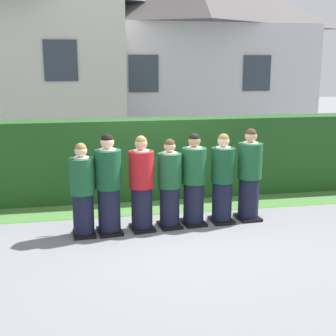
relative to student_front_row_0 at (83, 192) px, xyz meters
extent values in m
plane|color=slate|center=(1.44, 0.13, -0.74)|extent=(60.00, 60.00, 0.00)
cylinder|color=black|center=(0.00, 0.00, -0.38)|extent=(0.34, 0.34, 0.71)
cube|color=black|center=(0.00, 0.00, -0.71)|extent=(0.39, 0.47, 0.05)
cylinder|color=#19512D|center=(0.00, 0.00, 0.27)|extent=(0.40, 0.40, 0.59)
cylinder|color=white|center=(0.00, 0.00, 0.57)|extent=(0.25, 0.25, 0.03)
cube|color=gold|center=(-0.01, 0.19, 0.39)|extent=(0.04, 0.01, 0.26)
sphere|color=beige|center=(0.00, 0.00, 0.69)|extent=(0.20, 0.20, 0.20)
sphere|color=olive|center=(0.00, 0.00, 0.72)|extent=(0.19, 0.19, 0.19)
cube|color=white|center=(-0.02, 0.26, 0.18)|extent=(0.15, 0.02, 0.20)
cylinder|color=black|center=(0.42, 0.03, -0.35)|extent=(0.37, 0.37, 0.77)
cube|color=black|center=(0.42, 0.03, -0.71)|extent=(0.45, 0.53, 0.05)
cylinder|color=#144728|center=(0.42, 0.03, 0.36)|extent=(0.44, 0.44, 0.64)
cylinder|color=white|center=(0.42, 0.03, 0.68)|extent=(0.27, 0.27, 0.03)
cube|color=#236038|center=(0.40, 0.24, 0.49)|extent=(0.04, 0.02, 0.28)
sphere|color=beige|center=(0.42, 0.03, 0.81)|extent=(0.22, 0.22, 0.22)
sphere|color=black|center=(0.42, 0.03, 0.84)|extent=(0.20, 0.20, 0.20)
cube|color=white|center=(0.39, 0.31, 0.26)|extent=(0.15, 0.03, 0.20)
cylinder|color=black|center=(0.98, 0.09, -0.36)|extent=(0.36, 0.36, 0.75)
cube|color=black|center=(0.98, 0.09, -0.71)|extent=(0.43, 0.51, 0.05)
cylinder|color=#AD191E|center=(0.98, 0.09, 0.32)|extent=(0.42, 0.42, 0.62)
cylinder|color=white|center=(0.98, 0.09, 0.63)|extent=(0.26, 0.26, 0.03)
cube|color=navy|center=(0.95, 0.29, 0.44)|extent=(0.04, 0.02, 0.27)
sphere|color=tan|center=(0.98, 0.09, 0.75)|extent=(0.21, 0.21, 0.21)
sphere|color=olive|center=(0.98, 0.09, 0.79)|extent=(0.19, 0.19, 0.19)
cylinder|color=black|center=(1.47, 0.14, -0.38)|extent=(0.34, 0.34, 0.71)
cube|color=black|center=(1.47, 0.14, -0.71)|extent=(0.41, 0.49, 0.05)
cylinder|color=#19512D|center=(1.47, 0.14, 0.27)|extent=(0.40, 0.40, 0.59)
cylinder|color=white|center=(1.47, 0.14, 0.57)|extent=(0.25, 0.25, 0.03)
cube|color=gold|center=(1.44, 0.32, 0.39)|extent=(0.04, 0.02, 0.26)
sphere|color=tan|center=(1.47, 0.14, 0.69)|extent=(0.20, 0.20, 0.20)
sphere|color=#472D19|center=(1.47, 0.14, 0.72)|extent=(0.19, 0.19, 0.19)
cylinder|color=black|center=(1.91, 0.19, -0.36)|extent=(0.36, 0.36, 0.75)
cube|color=black|center=(1.91, 0.19, -0.71)|extent=(0.42, 0.50, 0.05)
cylinder|color=#19512D|center=(1.91, 0.19, 0.32)|extent=(0.42, 0.42, 0.62)
cylinder|color=white|center=(1.91, 0.19, 0.63)|extent=(0.26, 0.26, 0.03)
cube|color=navy|center=(1.89, 0.39, 0.44)|extent=(0.04, 0.02, 0.27)
sphere|color=tan|center=(1.91, 0.19, 0.76)|extent=(0.21, 0.21, 0.21)
sphere|color=black|center=(1.91, 0.19, 0.79)|extent=(0.19, 0.19, 0.19)
cube|color=white|center=(1.88, 0.46, 0.23)|extent=(0.15, 0.02, 0.20)
cylinder|color=black|center=(2.44, 0.21, -0.37)|extent=(0.35, 0.35, 0.74)
cube|color=black|center=(2.44, 0.21, -0.71)|extent=(0.40, 0.49, 0.05)
cylinder|color=#144728|center=(2.44, 0.21, 0.30)|extent=(0.42, 0.42, 0.61)
cylinder|color=white|center=(2.44, 0.21, 0.61)|extent=(0.26, 0.26, 0.03)
cube|color=gold|center=(2.42, 0.41, 0.43)|extent=(0.04, 0.01, 0.27)
sphere|color=beige|center=(2.44, 0.21, 0.73)|extent=(0.21, 0.21, 0.21)
sphere|color=olive|center=(2.44, 0.21, 0.77)|extent=(0.19, 0.19, 0.19)
cube|color=white|center=(2.42, 0.48, 0.21)|extent=(0.15, 0.02, 0.20)
cylinder|color=black|center=(2.96, 0.27, -0.35)|extent=(0.37, 0.37, 0.77)
cube|color=black|center=(2.96, 0.27, -0.71)|extent=(0.42, 0.50, 0.05)
cylinder|color=#19512D|center=(2.96, 0.27, 0.35)|extent=(0.43, 0.43, 0.63)
cylinder|color=white|center=(2.96, 0.27, 0.67)|extent=(0.27, 0.27, 0.03)
cube|color=#236038|center=(2.94, 0.48, 0.48)|extent=(0.04, 0.01, 0.28)
sphere|color=tan|center=(2.96, 0.27, 0.79)|extent=(0.22, 0.22, 0.22)
sphere|color=#472D19|center=(2.96, 0.27, 0.83)|extent=(0.20, 0.20, 0.20)
cube|color=#214C1E|center=(1.44, 2.07, 0.10)|extent=(10.51, 0.70, 1.67)
cube|color=beige|center=(-1.90, 7.70, 1.58)|extent=(6.48, 3.81, 4.64)
cube|color=#2D3842|center=(-0.44, 5.77, 2.14)|extent=(0.90, 0.04, 1.10)
cube|color=silver|center=(3.74, 8.71, 1.28)|extent=(8.00, 4.16, 4.04)
cube|color=#2D3842|center=(1.94, 6.61, 1.77)|extent=(0.90, 0.04, 1.10)
cube|color=#2D3842|center=(5.54, 6.61, 1.77)|extent=(0.90, 0.04, 1.10)
cube|color=#477A38|center=(1.44, 1.27, -0.73)|extent=(10.51, 0.90, 0.01)
camera|label=1|loc=(0.01, -7.30, 2.02)|focal=48.96mm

